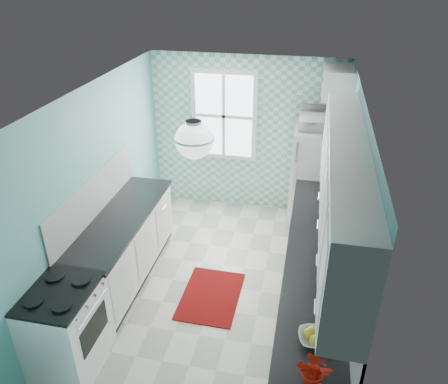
% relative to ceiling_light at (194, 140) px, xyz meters
% --- Properties ---
extents(floor, '(3.00, 4.40, 0.02)m').
position_rel_ceiling_light_xyz_m(floor, '(0.00, 0.80, -2.33)').
color(floor, beige).
rests_on(floor, ground).
extents(ceiling, '(3.00, 4.40, 0.02)m').
position_rel_ceiling_light_xyz_m(ceiling, '(0.00, 0.80, 0.19)').
color(ceiling, white).
rests_on(ceiling, wall_back).
extents(wall_back, '(3.00, 0.02, 2.50)m').
position_rel_ceiling_light_xyz_m(wall_back, '(0.00, 3.01, -1.07)').
color(wall_back, '#63ACAA').
rests_on(wall_back, floor).
extents(wall_front, '(3.00, 0.02, 2.50)m').
position_rel_ceiling_light_xyz_m(wall_front, '(0.00, -1.41, -1.07)').
color(wall_front, '#63ACAA').
rests_on(wall_front, floor).
extents(wall_left, '(0.02, 4.40, 2.50)m').
position_rel_ceiling_light_xyz_m(wall_left, '(-1.51, 0.80, -1.07)').
color(wall_left, '#63ACAA').
rests_on(wall_left, floor).
extents(wall_right, '(0.02, 4.40, 2.50)m').
position_rel_ceiling_light_xyz_m(wall_right, '(1.51, 0.80, -1.07)').
color(wall_right, '#63ACAA').
rests_on(wall_right, floor).
extents(accent_wall, '(3.00, 0.01, 2.50)m').
position_rel_ceiling_light_xyz_m(accent_wall, '(0.00, 2.99, -1.07)').
color(accent_wall, '#6AC5A8').
rests_on(accent_wall, wall_back).
extents(window, '(1.04, 0.05, 1.44)m').
position_rel_ceiling_light_xyz_m(window, '(-0.35, 2.96, -0.77)').
color(window, white).
rests_on(window, wall_back).
extents(backsplash_right, '(0.02, 3.60, 0.51)m').
position_rel_ceiling_light_xyz_m(backsplash_right, '(1.49, 0.40, -1.13)').
color(backsplash_right, white).
rests_on(backsplash_right, wall_right).
extents(backsplash_left, '(0.02, 2.15, 0.51)m').
position_rel_ceiling_light_xyz_m(backsplash_left, '(-1.49, 0.73, -1.13)').
color(backsplash_left, white).
rests_on(backsplash_left, wall_left).
extents(upper_cabinets_right, '(0.33, 3.20, 0.90)m').
position_rel_ceiling_light_xyz_m(upper_cabinets_right, '(1.33, 0.20, -0.42)').
color(upper_cabinets_right, white).
rests_on(upper_cabinets_right, wall_right).
extents(upper_cabinet_fridge, '(0.40, 0.74, 0.40)m').
position_rel_ceiling_light_xyz_m(upper_cabinet_fridge, '(1.30, 2.63, -0.07)').
color(upper_cabinet_fridge, white).
rests_on(upper_cabinet_fridge, wall_right).
extents(ceiling_light, '(0.34, 0.34, 0.35)m').
position_rel_ceiling_light_xyz_m(ceiling_light, '(0.00, 0.00, 0.00)').
color(ceiling_light, silver).
rests_on(ceiling_light, ceiling).
extents(base_cabinets_right, '(0.60, 3.60, 0.90)m').
position_rel_ceiling_light_xyz_m(base_cabinets_right, '(1.20, 0.40, -1.87)').
color(base_cabinets_right, white).
rests_on(base_cabinets_right, floor).
extents(countertop_right, '(0.63, 3.60, 0.04)m').
position_rel_ceiling_light_xyz_m(countertop_right, '(1.19, 0.40, -1.40)').
color(countertop_right, black).
rests_on(countertop_right, base_cabinets_right).
extents(base_cabinets_left, '(0.60, 2.15, 0.90)m').
position_rel_ceiling_light_xyz_m(base_cabinets_left, '(-1.20, 0.73, -1.87)').
color(base_cabinets_left, white).
rests_on(base_cabinets_left, floor).
extents(countertop_left, '(0.63, 2.15, 0.04)m').
position_rel_ceiling_light_xyz_m(countertop_left, '(-1.19, 0.73, -1.40)').
color(countertop_left, black).
rests_on(countertop_left, base_cabinets_left).
extents(fridge, '(0.68, 0.68, 1.56)m').
position_rel_ceiling_light_xyz_m(fridge, '(1.11, 2.62, -1.54)').
color(fridge, white).
rests_on(fridge, floor).
extents(stove, '(0.62, 0.77, 0.93)m').
position_rel_ceiling_light_xyz_m(stove, '(-1.20, -0.67, -1.84)').
color(stove, white).
rests_on(stove, floor).
extents(sink, '(0.52, 0.44, 0.53)m').
position_rel_ceiling_light_xyz_m(sink, '(1.20, 1.20, -1.39)').
color(sink, silver).
rests_on(sink, countertop_right).
extents(rug, '(0.71, 1.01, 0.02)m').
position_rel_ceiling_light_xyz_m(rug, '(-0.02, 0.59, -2.32)').
color(rug, '#641103').
rests_on(rug, floor).
extents(dish_towel, '(0.12, 0.24, 0.39)m').
position_rel_ceiling_light_xyz_m(dish_towel, '(0.89, 1.64, -1.84)').
color(dish_towel, '#4EBCB9').
rests_on(dish_towel, base_cabinets_right).
extents(fruit_bowl, '(0.31, 0.31, 0.07)m').
position_rel_ceiling_light_xyz_m(fruit_bowl, '(1.20, -0.78, -1.35)').
color(fruit_bowl, white).
rests_on(fruit_bowl, countertop_right).
extents(potted_plant, '(0.28, 0.25, 0.29)m').
position_rel_ceiling_light_xyz_m(potted_plant, '(1.20, -1.20, -1.24)').
color(potted_plant, '#B62710').
rests_on(potted_plant, countertop_right).
extents(soap_bottle, '(0.09, 0.10, 0.18)m').
position_rel_ceiling_light_xyz_m(soap_bottle, '(1.25, 1.52, -1.29)').
color(soap_bottle, '#90AFC0').
rests_on(soap_bottle, countertop_right).
extents(microwave, '(0.58, 0.40, 0.31)m').
position_rel_ceiling_light_xyz_m(microwave, '(1.11, 2.62, -0.61)').
color(microwave, white).
rests_on(microwave, fridge).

